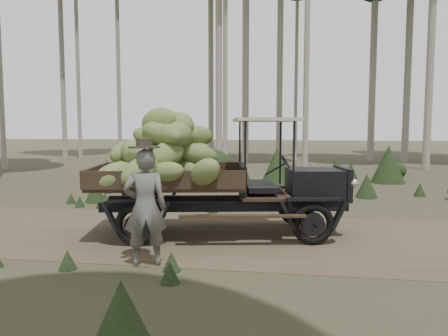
# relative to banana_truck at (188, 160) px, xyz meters

# --- Properties ---
(ground) EXTENTS (120.00, 120.00, 0.00)m
(ground) POSITION_rel_banana_truck_xyz_m (1.21, 0.14, -1.48)
(ground) COLOR #473D2B
(ground) RESTS_ON ground
(dirt_track) EXTENTS (70.00, 4.00, 0.01)m
(dirt_track) POSITION_rel_banana_truck_xyz_m (1.21, 0.14, -1.47)
(dirt_track) COLOR brown
(dirt_track) RESTS_ON ground
(banana_truck) EXTENTS (5.13, 2.89, 2.52)m
(banana_truck) POSITION_rel_banana_truck_xyz_m (0.00, 0.00, 0.00)
(banana_truck) COLOR black
(banana_truck) RESTS_ON ground
(farmer) EXTENTS (0.75, 0.61, 1.92)m
(farmer) POSITION_rel_banana_truck_xyz_m (-0.22, -1.79, -0.57)
(farmer) COLOR #5D5C55
(farmer) RESTS_ON ground
(undergrowth) EXTENTS (19.15, 22.20, 1.40)m
(undergrowth) POSITION_rel_banana_truck_xyz_m (2.83, -0.01, -0.91)
(undergrowth) COLOR #233319
(undergrowth) RESTS_ON ground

